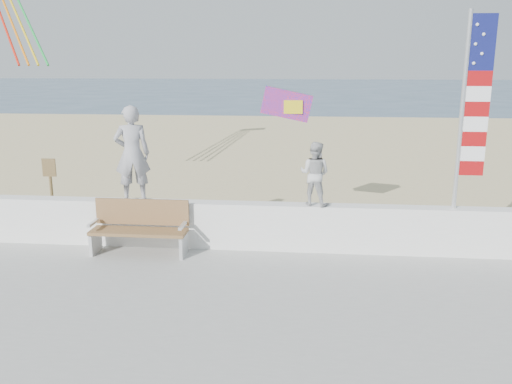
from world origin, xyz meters
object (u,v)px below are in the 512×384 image
flag (470,103)px  adult (132,154)px  bench (140,227)px  child (315,174)px

flag → adult: bearing=180.0°
adult → bench: size_ratio=1.02×
bench → adult: bearing=116.8°
child → bench: child is taller
bench → child: bearing=8.0°
child → flag: size_ratio=0.34×
bench → flag: 6.38m
child → adult: bearing=19.7°
child → bench: (-3.25, -0.45, -0.99)m
adult → bench: 1.41m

